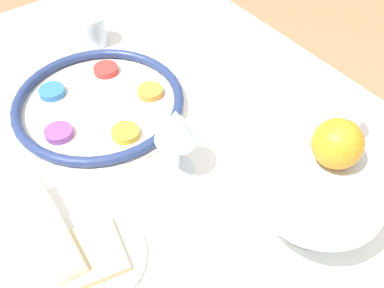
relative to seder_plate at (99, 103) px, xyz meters
name	(u,v)px	position (x,y,z in m)	size (l,w,h in m)	color
dining_table	(178,286)	(0.25, 0.01, -0.40)	(1.45, 0.95, 0.77)	white
seder_plate	(99,103)	(0.00, 0.00, 0.00)	(0.34, 0.34, 0.03)	silver
wine_glass	(176,127)	(0.22, 0.04, 0.09)	(0.07, 0.07, 0.14)	silver
fruit_stand	(319,190)	(0.44, 0.14, 0.07)	(0.20, 0.20, 0.11)	silver
orange_fruit	(337,144)	(0.42, 0.18, 0.13)	(0.07, 0.07, 0.07)	orange
bread_plate	(90,256)	(0.29, -0.17, -0.01)	(0.17, 0.17, 0.02)	silver
napkin_roll	(49,228)	(0.22, -0.20, 0.01)	(0.20, 0.06, 0.05)	white
cup_near	(342,121)	(0.33, 0.33, 0.02)	(0.07, 0.07, 0.07)	silver
cup_far	(92,30)	(-0.21, 0.10, 0.02)	(0.07, 0.07, 0.07)	silver
fork_left	(219,69)	(0.04, 0.27, -0.01)	(0.09, 0.19, 0.01)	silver
fork_right	(228,76)	(0.07, 0.27, -0.01)	(0.09, 0.19, 0.01)	silver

